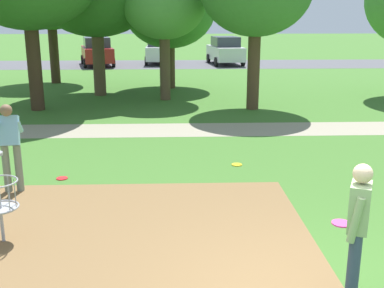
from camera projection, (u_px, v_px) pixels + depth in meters
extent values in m
cube|color=brown|center=(117.00, 231.00, 7.51)|extent=(6.05, 4.28, 0.01)
torus|color=#9E9EA3|center=(0.00, 207.00, 7.03)|extent=(0.55, 0.55, 0.03)
cylinder|color=#9E9EA3|center=(0.00, 208.00, 7.03)|extent=(0.48, 0.48, 0.02)
cylinder|color=gray|center=(15.00, 194.00, 6.98)|extent=(0.01, 0.01, 0.40)
cylinder|color=gray|center=(15.00, 191.00, 7.12)|extent=(0.01, 0.01, 0.40)
cylinder|color=gray|center=(9.00, 189.00, 7.20)|extent=(0.01, 0.01, 0.40)
cylinder|color=gray|center=(9.00, 198.00, 6.85)|extent=(0.01, 0.01, 0.40)
cylinder|color=slate|center=(19.00, 168.00, 9.11)|extent=(0.14, 0.14, 0.92)
cylinder|color=slate|center=(7.00, 169.00, 9.06)|extent=(0.14, 0.14, 0.92)
cube|color=#84B7D1|center=(9.00, 131.00, 8.89)|extent=(0.42, 0.44, 0.60)
sphere|color=brown|center=(6.00, 110.00, 8.73)|extent=(0.22, 0.22, 0.22)
cylinder|color=#84B7D1|center=(19.00, 126.00, 9.08)|extent=(0.17, 0.49, 0.37)
cylinder|color=#384260|center=(353.00, 270.00, 5.47)|extent=(0.14, 0.14, 0.92)
cylinder|color=#384260|center=(354.00, 262.00, 5.66)|extent=(0.14, 0.14, 0.92)
cube|color=#93A875|center=(360.00, 207.00, 5.37)|extent=(0.35, 0.42, 0.56)
sphere|color=beige|center=(363.00, 174.00, 5.27)|extent=(0.22, 0.22, 0.22)
cylinder|color=#93A875|center=(356.00, 220.00, 5.23)|extent=(0.19, 0.15, 0.55)
cylinder|color=#93A875|center=(358.00, 208.00, 5.57)|extent=(0.19, 0.15, 0.55)
cylinder|color=#E53D99|center=(341.00, 223.00, 5.50)|extent=(0.22, 0.22, 0.02)
cylinder|color=gold|center=(237.00, 165.00, 10.78)|extent=(0.24, 0.24, 0.02)
cylinder|color=red|center=(62.00, 178.00, 9.88)|extent=(0.23, 0.23, 0.02)
cylinder|color=#422D1E|center=(54.00, 55.00, 23.30)|extent=(0.45, 0.45, 2.78)
cylinder|color=#422D1E|center=(35.00, 67.00, 16.63)|extent=(0.48, 0.48, 3.01)
cylinder|color=brown|center=(99.00, 63.00, 19.76)|extent=(0.49, 0.49, 2.65)
cylinder|color=#4C3823|center=(253.00, 71.00, 16.83)|extent=(0.43, 0.43, 2.73)
cylinder|color=#4C3823|center=(170.00, 66.00, 21.80)|extent=(0.45, 0.45, 2.01)
ellipsoid|color=#38752D|center=(169.00, 8.00, 21.13)|extent=(4.13, 4.13, 3.51)
cylinder|color=brown|center=(165.00, 68.00, 18.73)|extent=(0.41, 0.41, 2.51)
ellipsoid|color=#4C8E3D|center=(164.00, 2.00, 18.08)|extent=(3.25, 3.25, 2.76)
cube|color=#4C4C51|center=(197.00, 64.00, 32.48)|extent=(36.00, 6.00, 0.01)
cube|color=maroon|center=(97.00, 54.00, 31.42)|extent=(2.74, 4.51, 0.90)
cube|color=#2D333D|center=(97.00, 42.00, 31.22)|extent=(2.05, 2.50, 0.64)
cylinder|color=black|center=(82.00, 60.00, 32.51)|extent=(0.32, 0.63, 0.60)
cylinder|color=black|center=(109.00, 59.00, 32.98)|extent=(0.32, 0.63, 0.60)
cylinder|color=black|center=(85.00, 63.00, 30.09)|extent=(0.32, 0.63, 0.60)
cylinder|color=black|center=(114.00, 62.00, 30.57)|extent=(0.32, 0.63, 0.60)
cube|color=silver|center=(160.00, 53.00, 32.71)|extent=(1.80, 4.20, 0.90)
cube|color=#2D333D|center=(160.00, 41.00, 32.50)|extent=(1.59, 2.19, 0.64)
cylinder|color=black|center=(148.00, 58.00, 34.05)|extent=(0.18, 0.60, 0.60)
cylinder|color=black|center=(173.00, 57.00, 34.11)|extent=(0.18, 0.60, 0.60)
cylinder|color=black|center=(146.00, 61.00, 31.54)|extent=(0.18, 0.60, 0.60)
cylinder|color=black|center=(173.00, 61.00, 31.60)|extent=(0.18, 0.60, 0.60)
cube|color=silver|center=(225.00, 53.00, 32.25)|extent=(2.30, 4.39, 0.90)
cube|color=#2D333D|center=(225.00, 41.00, 32.05)|extent=(1.84, 2.36, 0.64)
cylinder|color=black|center=(208.00, 58.00, 33.47)|extent=(0.25, 0.62, 0.60)
cylinder|color=black|center=(233.00, 58.00, 33.75)|extent=(0.25, 0.62, 0.60)
cylinder|color=black|center=(216.00, 62.00, 30.99)|extent=(0.25, 0.62, 0.60)
cylinder|color=black|center=(243.00, 61.00, 31.27)|extent=(0.25, 0.62, 0.60)
cube|color=gray|center=(227.00, 129.00, 14.12)|extent=(40.00, 1.70, 0.00)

